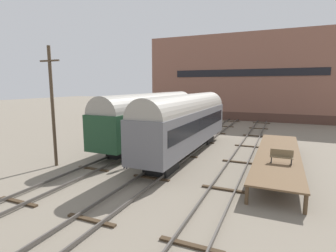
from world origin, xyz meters
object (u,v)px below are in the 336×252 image
at_px(train_car_green, 152,115).
at_px(bench, 282,156).
at_px(utility_pole, 52,105).
at_px(train_car_grey, 187,120).
at_px(person_worker, 125,155).

height_order(train_car_green, bench, train_car_green).
distance_m(train_car_green, utility_pole, 10.58).
xyz_separation_m(train_car_green, bench, (12.58, -6.35, -1.44)).
relative_size(train_car_green, train_car_grey, 1.07).
bearing_deg(train_car_green, train_car_grey, -29.19).
height_order(train_car_green, person_worker, train_car_green).
distance_m(bench, person_worker, 10.76).
height_order(person_worker, utility_pole, utility_pole).
xyz_separation_m(bench, person_worker, (-10.53, -2.14, -0.57)).
height_order(bench, person_worker, bench).
bearing_deg(utility_pole, bench, 12.76).
xyz_separation_m(train_car_grey, utility_pole, (-8.02, -7.27, 1.58)).
xyz_separation_m(bench, utility_pole, (-15.83, -3.59, 3.06)).
height_order(train_car_green, train_car_grey, train_car_grey).
relative_size(train_car_green, bench, 12.51).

